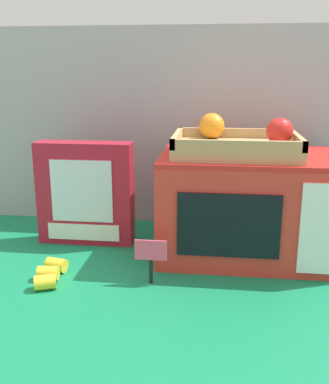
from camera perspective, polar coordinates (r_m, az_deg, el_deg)
The scene contains 7 objects.
ground_plane at distance 1.20m, azimuth 1.11°, elevation -6.97°, with size 1.70×1.70×0.00m, color #147A4C.
display_back_panel at distance 1.35m, azimuth 2.16°, elevation 8.02°, with size 1.61×0.03×0.57m, color #A0A3A8.
toy_microwave at distance 1.15m, azimuth 10.55°, elevation -1.60°, with size 0.43×0.30×0.25m.
food_groups_crate at distance 1.10m, azimuth 9.12°, elevation 5.98°, with size 0.29×0.22×0.09m.
cookie_set_box at distance 1.22m, azimuth -9.92°, elevation -0.17°, with size 0.25×0.06×0.27m.
price_sign at distance 0.99m, azimuth -1.75°, elevation -7.88°, with size 0.07×0.01×0.10m.
loose_toy_banana at distance 1.05m, azimuth -14.18°, elevation -9.85°, with size 0.06×0.13×0.03m.
Camera 1 is at (0.11, -1.11, 0.45)m, focal length 42.47 mm.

